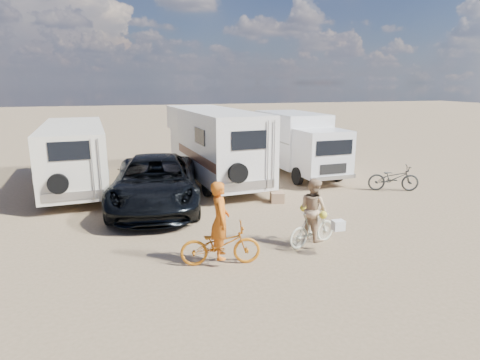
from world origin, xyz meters
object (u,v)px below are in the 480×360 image
object	(u,v)px
rider_man	(220,227)
crate	(277,197)
dark_suv	(155,182)
bike_man	(220,245)
rv_main	(214,146)
rv_left	(75,157)
rider_woman	(313,216)
bike_woman	(312,228)
bike_parked	(393,178)
box_truck	(300,145)
cooler	(226,187)

from	to	relation	value
rider_man	crate	size ratio (longest dim) A/B	3.94
dark_suv	bike_man	xyz separation A→B (m)	(1.02, -5.07, -0.36)
crate	rv_main	bearing A→B (deg)	109.57
rv_left	rider_woman	world-z (taller)	rv_left
bike_woman	bike_parked	bearing A→B (deg)	-71.13
rv_main	dark_suv	world-z (taller)	rv_main
box_truck	bike_parked	bearing A→B (deg)	-60.33
bike_man	rider_woman	xyz separation A→B (m)	(2.55, 0.42, 0.31)
rider_man	rider_woman	xyz separation A→B (m)	(2.55, 0.42, -0.10)
cooler	rider_man	bearing A→B (deg)	-86.88
bike_parked	cooler	xyz separation A→B (m)	(-6.28, 1.69, -0.31)
rv_left	rider_man	bearing A→B (deg)	-69.16
bike_man	rider_man	xyz separation A→B (m)	(0.00, 0.00, 0.42)
bike_parked	box_truck	bearing A→B (deg)	53.40
cooler	box_truck	bearing A→B (deg)	45.39
box_truck	bike_woman	world-z (taller)	box_truck
rider_man	crate	world-z (taller)	rider_man
rv_main	cooler	distance (m)	2.39
dark_suv	cooler	distance (m)	3.05
bike_woman	rider_woman	world-z (taller)	rider_woman
box_truck	crate	xyz separation A→B (m)	(-2.60, -3.85, -1.20)
rv_main	rv_left	world-z (taller)	rv_main
box_truck	dark_suv	distance (m)	7.41
dark_suv	bike_parked	xyz separation A→B (m)	(9.05, -0.60, -0.34)
rider_man	bike_parked	size ratio (longest dim) A/B	0.93
rv_main	dark_suv	bearing A→B (deg)	-136.67
dark_suv	bike_parked	distance (m)	9.08
rv_main	bike_parked	size ratio (longest dim) A/B	4.00
dark_suv	cooler	world-z (taller)	dark_suv
rider_woman	dark_suv	bearing A→B (deg)	19.89
bike_parked	rider_man	bearing A→B (deg)	140.08
rv_main	rv_left	bearing A→B (deg)	173.04
bike_man	cooler	distance (m)	6.42
box_truck	bike_man	xyz separation A→B (m)	(-5.71, -8.14, -0.90)
crate	bike_man	bearing A→B (deg)	-125.98
bike_man	dark_suv	bearing A→B (deg)	21.04
rv_left	crate	size ratio (longest dim) A/B	15.50
rv_main	bike_man	xyz separation A→B (m)	(-1.73, -8.17, -1.03)
rv_left	bike_man	size ratio (longest dim) A/B	3.84
dark_suv	bike_woman	world-z (taller)	dark_suv
rider_woman	bike_parked	size ratio (longest dim) A/B	0.83
box_truck	rider_man	size ratio (longest dim) A/B	3.17
rider_man	dark_suv	bearing A→B (deg)	21.04
rider_man	rv_main	bearing A→B (deg)	-2.26
rv_main	bike_woman	world-z (taller)	rv_main
box_truck	bike_man	world-z (taller)	box_truck
bike_man	rv_main	bearing A→B (deg)	-2.26
box_truck	bike_man	distance (m)	9.98
cooler	crate	bearing A→B (deg)	-35.30
bike_woman	rv_main	bearing A→B (deg)	-11.55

